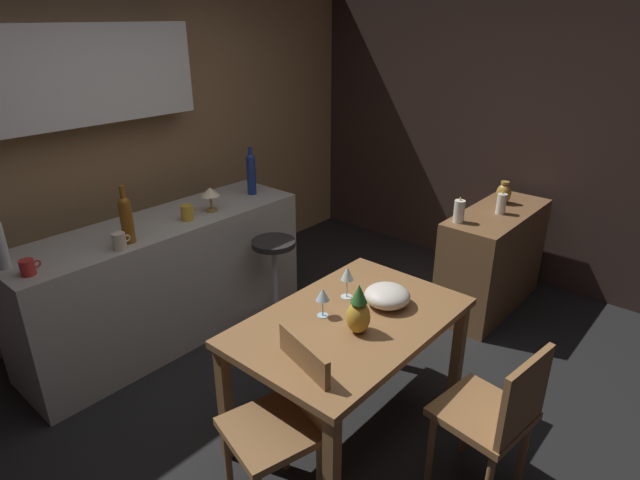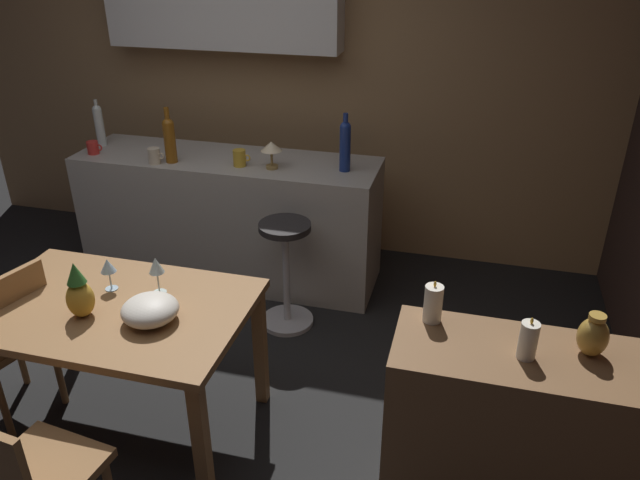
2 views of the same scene
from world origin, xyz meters
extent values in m
plane|color=black|center=(0.00, 0.00, 0.00)|extent=(9.00, 9.00, 0.00)
cube|color=#9E7A51|center=(0.00, 2.10, 1.30)|extent=(5.20, 0.10, 2.60)
cube|color=white|center=(-0.30, 1.98, 1.85)|extent=(1.70, 0.32, 0.64)
cube|color=olive|center=(-0.03, -0.20, 0.72)|extent=(1.27, 0.82, 0.04)
cube|color=olive|center=(-0.62, 0.16, 0.35)|extent=(0.06, 0.06, 0.70)
cube|color=olive|center=(0.55, 0.16, 0.35)|extent=(0.06, 0.06, 0.70)
cube|color=olive|center=(0.55, -0.56, 0.35)|extent=(0.06, 0.06, 0.70)
cube|color=#B2ADA3|center=(-0.12, 1.41, 0.45)|extent=(2.10, 0.60, 0.90)
cube|color=brown|center=(1.83, -0.20, 0.41)|extent=(1.10, 0.44, 0.82)
cube|color=olive|center=(-0.68, -0.25, 0.47)|extent=(0.49, 0.49, 0.04)
cube|color=olive|center=(-0.50, -0.30, 0.68)|extent=(0.13, 0.37, 0.41)
cylinder|color=olive|center=(-0.79, -0.06, 0.22)|extent=(0.04, 0.04, 0.45)
cylinder|color=olive|center=(-0.56, -0.45, 0.22)|extent=(0.04, 0.04, 0.45)
cylinder|color=olive|center=(-0.48, -0.14, 0.22)|extent=(0.04, 0.04, 0.45)
cube|color=olive|center=(0.07, -0.93, 0.46)|extent=(0.45, 0.45, 0.04)
cylinder|color=olive|center=(-0.07, -0.75, 0.22)|extent=(0.04, 0.04, 0.44)
cylinder|color=#262323|center=(0.46, 0.89, 0.69)|extent=(0.32, 0.32, 0.04)
cylinder|color=silver|center=(0.46, 0.89, 0.35)|extent=(0.04, 0.04, 0.67)
cylinder|color=silver|center=(0.46, 0.89, 0.01)|extent=(0.34, 0.34, 0.03)
cylinder|color=silver|center=(0.13, -0.05, 0.74)|extent=(0.07, 0.07, 0.00)
cylinder|color=silver|center=(0.13, -0.05, 0.80)|extent=(0.01, 0.01, 0.11)
cone|color=silver|center=(0.13, -0.05, 0.89)|extent=(0.07, 0.07, 0.08)
cylinder|color=silver|center=(-0.11, -0.07, 0.74)|extent=(0.06, 0.06, 0.00)
cylinder|color=silver|center=(-0.11, -0.07, 0.79)|extent=(0.01, 0.01, 0.09)
cone|color=silver|center=(-0.11, -0.07, 0.87)|extent=(0.07, 0.07, 0.07)
ellipsoid|color=gold|center=(-0.11, -0.31, 0.83)|extent=(0.12, 0.12, 0.17)
cone|color=#2D6B28|center=(-0.11, -0.31, 0.96)|extent=(0.09, 0.09, 0.10)
ellipsoid|color=beige|center=(0.21, -0.27, 0.80)|extent=(0.25, 0.25, 0.11)
cylinder|color=#8C5114|center=(-0.44, 1.24, 1.03)|extent=(0.08, 0.08, 0.26)
sphere|color=#8C5114|center=(-0.44, 1.24, 1.16)|extent=(0.08, 0.08, 0.08)
cylinder|color=#8C5114|center=(-0.44, 1.24, 1.23)|extent=(0.03, 0.03, 0.09)
cylinder|color=silver|center=(-1.09, 1.44, 1.03)|extent=(0.06, 0.06, 0.26)
sphere|color=silver|center=(-1.09, 1.44, 1.16)|extent=(0.06, 0.06, 0.06)
cylinder|color=silver|center=(-1.09, 1.44, 1.21)|extent=(0.02, 0.02, 0.05)
cylinder|color=navy|center=(0.72, 1.38, 1.04)|extent=(0.07, 0.07, 0.29)
sphere|color=navy|center=(0.72, 1.38, 1.19)|extent=(0.07, 0.07, 0.07)
cylinder|color=navy|center=(0.72, 1.38, 1.24)|extent=(0.03, 0.03, 0.07)
cylinder|color=red|center=(-1.04, 1.26, 0.94)|extent=(0.08, 0.08, 0.09)
torus|color=red|center=(-0.99, 1.26, 0.95)|extent=(0.05, 0.01, 0.05)
cylinder|color=beige|center=(-0.54, 1.19, 0.95)|extent=(0.08, 0.08, 0.11)
torus|color=beige|center=(-0.48, 1.19, 0.96)|extent=(0.05, 0.01, 0.05)
cylinder|color=gold|center=(0.03, 1.29, 0.95)|extent=(0.08, 0.08, 0.11)
torus|color=gold|center=(0.08, 1.29, 0.96)|extent=(0.05, 0.01, 0.05)
cylinder|color=#A58447|center=(0.25, 1.30, 0.91)|extent=(0.08, 0.08, 0.02)
cylinder|color=#A58447|center=(0.25, 1.30, 0.97)|extent=(0.02, 0.02, 0.10)
cone|color=beige|center=(0.25, 1.30, 1.05)|extent=(0.14, 0.14, 0.06)
cylinder|color=white|center=(1.42, -0.06, 0.90)|extent=(0.08, 0.08, 0.17)
ellipsoid|color=yellow|center=(1.42, -0.06, 1.00)|extent=(0.01, 0.01, 0.03)
cylinder|color=white|center=(1.79, -0.22, 0.90)|extent=(0.07, 0.07, 0.16)
ellipsoid|color=yellow|center=(1.79, -0.22, 0.99)|extent=(0.01, 0.01, 0.03)
ellipsoid|color=#B78C38|center=(2.03, -0.14, 0.90)|extent=(0.12, 0.12, 0.16)
cylinder|color=#B78C38|center=(2.03, -0.14, 0.99)|extent=(0.06, 0.06, 0.02)
camera|label=1|loc=(-1.92, -1.63, 2.22)|focal=29.26mm
camera|label=2|loc=(1.51, -2.25, 2.30)|focal=34.25mm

